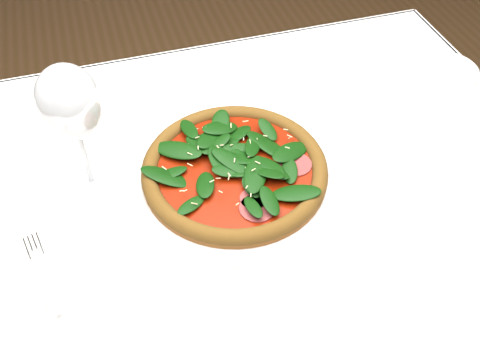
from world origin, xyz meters
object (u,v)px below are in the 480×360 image
object	(u,v)px
napkin	(48,284)
wine_glass	(70,106)
plate	(235,176)
pizza	(235,167)

from	to	relation	value
napkin	wine_glass	bearing A→B (deg)	65.85
plate	pizza	distance (m)	0.02
wine_glass	plate	bearing A→B (deg)	-15.55
pizza	wine_glass	world-z (taller)	wine_glass
pizza	plate	bearing A→B (deg)	90.00
wine_glass	napkin	distance (m)	0.25
napkin	pizza	bearing A→B (deg)	21.08
plate	napkin	size ratio (longest dim) A/B	2.48
wine_glass	napkin	xyz separation A→B (m)	(-0.08, -0.18, -0.16)
plate	wine_glass	world-z (taller)	wine_glass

